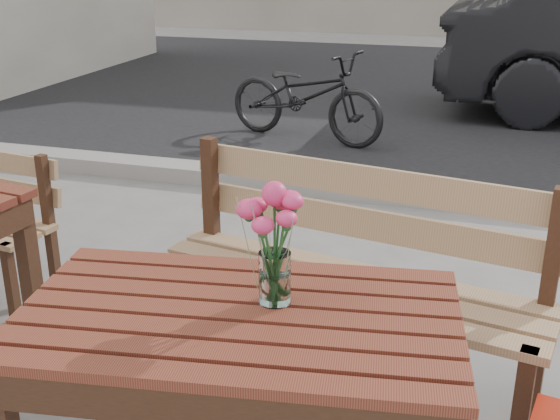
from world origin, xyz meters
name	(u,v)px	position (x,y,z in m)	size (l,w,h in m)	color
street	(446,129)	(0.00, 5.06, 0.03)	(30.00, 8.12, 0.12)	black
main_table	(239,350)	(-0.22, -0.08, 0.62)	(1.30, 0.88, 0.75)	#571E17
main_bench	(354,254)	(-0.05, 0.76, 0.58)	(1.59, 0.73, 0.95)	#9A754F
main_vase	(275,229)	(-0.14, 0.00, 0.97)	(0.19, 0.19, 0.35)	white
bicycle	(305,95)	(-1.22, 4.40, 0.41)	(0.54, 1.56, 0.82)	black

